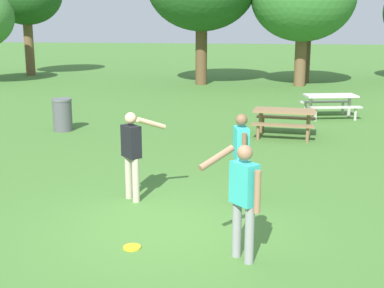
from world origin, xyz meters
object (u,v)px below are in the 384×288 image
object	(u,v)px
person_bystander	(241,153)
tree_back_left	(308,0)
trash_can_beside_table	(62,115)
picnic_table_near	(284,117)
person_catcher	(132,149)
person_thrower	(243,194)
frisbee	(132,247)
picnic_table_far	(330,101)

from	to	relation	value
person_bystander	tree_back_left	xyz separation A→B (m)	(2.49, 18.45, 3.14)
person_bystander	trash_can_beside_table	bearing A→B (deg)	134.43
picnic_table_near	tree_back_left	distance (m)	13.38
person_catcher	picnic_table_near	xyz separation A→B (m)	(2.95, 5.73, -0.40)
person_thrower	picnic_table_near	world-z (taller)	person_thrower
person_catcher	frisbee	distance (m)	2.32
picnic_table_near	tree_back_left	bearing A→B (deg)	83.35
person_thrower	trash_can_beside_table	size ratio (longest dim) A/B	1.71
person_thrower	person_catcher	xyz separation A→B (m)	(-2.08, 2.22, 0.00)
tree_back_left	person_thrower	bearing A→B (deg)	-96.48
person_catcher	picnic_table_near	distance (m)	6.46
picnic_table_near	picnic_table_far	xyz separation A→B (m)	(1.63, 3.15, 0.00)
person_catcher	trash_can_beside_table	distance (m)	6.70
person_bystander	frisbee	xyz separation A→B (m)	(-1.48, -2.16, -0.93)
person_bystander	person_thrower	bearing A→B (deg)	-86.88
person_bystander	picnic_table_near	xyz separation A→B (m)	(0.99, 5.63, -0.38)
person_bystander	picnic_table_near	world-z (taller)	person_bystander
person_thrower	person_bystander	xyz separation A→B (m)	(-0.13, 2.32, -0.02)
picnic_table_near	trash_can_beside_table	xyz separation A→B (m)	(-6.47, -0.05, -0.08)
person_bystander	frisbee	bearing A→B (deg)	-124.43
person_thrower	picnic_table_far	xyz separation A→B (m)	(2.49, 11.11, -0.40)
trash_can_beside_table	person_thrower	bearing A→B (deg)	-54.70
frisbee	person_bystander	bearing A→B (deg)	55.57
frisbee	tree_back_left	world-z (taller)	tree_back_left
person_catcher	tree_back_left	size ratio (longest dim) A/B	0.29
person_thrower	trash_can_beside_table	world-z (taller)	person_thrower
person_thrower	person_catcher	world-z (taller)	same
person_bystander	picnic_table_near	bearing A→B (deg)	80.00
person_catcher	picnic_table_near	world-z (taller)	person_catcher
picnic_table_far	trash_can_beside_table	bearing A→B (deg)	-158.40
picnic_table_far	trash_can_beside_table	distance (m)	8.70
person_thrower	frisbee	size ratio (longest dim) A/B	6.36
person_catcher	person_thrower	bearing A→B (deg)	-46.86
frisbee	picnic_table_near	bearing A→B (deg)	72.40
person_catcher	person_bystander	world-z (taller)	same
trash_can_beside_table	person_bystander	bearing A→B (deg)	-45.57
person_bystander	tree_back_left	bearing A→B (deg)	82.32
frisbee	tree_back_left	xyz separation A→B (m)	(3.96, 20.61, 4.07)
tree_back_left	person_bystander	bearing A→B (deg)	-97.68
person_bystander	picnic_table_far	size ratio (longest dim) A/B	0.84
tree_back_left	picnic_table_far	bearing A→B (deg)	-89.22
person_catcher	frisbee	size ratio (longest dim) A/B	6.36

